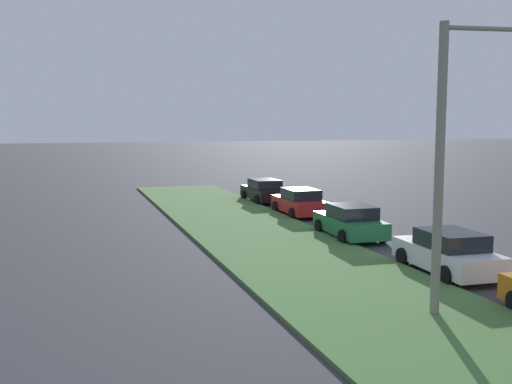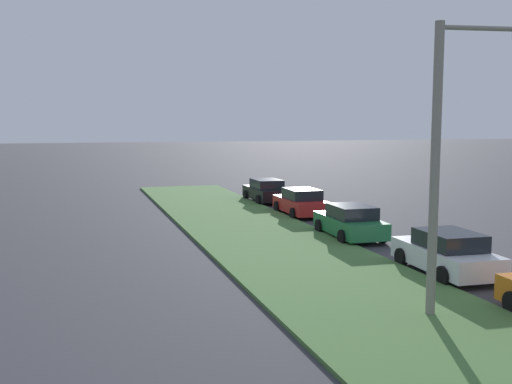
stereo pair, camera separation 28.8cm
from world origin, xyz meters
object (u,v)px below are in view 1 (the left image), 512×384
parked_car_red (300,202)px  parked_car_black (264,191)px  parked_car_white (448,253)px  parked_car_green (350,222)px  streetlight (453,148)px

parked_car_red → parked_car_black: same height
parked_car_white → parked_car_red: bearing=2.6°
parked_car_white → parked_car_black: (19.07, 0.13, 0.00)m
parked_car_green → parked_car_black: bearing=1.7°
parked_car_white → parked_car_black: size_ratio=1.01×
parked_car_green → parked_car_white: bearing=-175.2°
parked_car_white → streetlight: size_ratio=0.58×
parked_car_green → parked_car_red: 6.66m
parked_car_white → parked_car_green: (6.66, 0.28, 0.00)m
parked_car_green → streetlight: (-10.46, 2.43, 3.67)m
parked_car_red → streetlight: streetlight is taller
parked_car_green → parked_car_red: size_ratio=1.01×
parked_car_white → streetlight: 5.94m
parked_car_red → parked_car_black: 5.76m
parked_car_white → parked_car_green: size_ratio=1.00×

